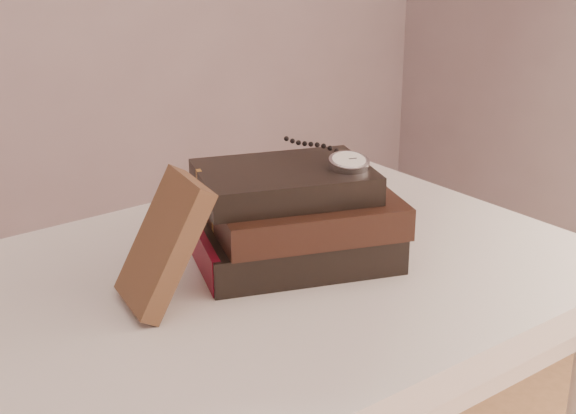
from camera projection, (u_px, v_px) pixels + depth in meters
table at (207, 356)px, 1.05m from camera, size 1.00×0.60×0.75m
book_stack at (295, 218)px, 1.07m from camera, size 0.29×0.25×0.12m
journal at (164, 243)px, 0.95m from camera, size 0.11×0.11×0.15m
pocket_watch at (346, 161)px, 1.06m from camera, size 0.07×0.16×0.02m
eyeglasses at (213, 195)px, 1.12m from camera, size 0.14×0.15×0.05m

